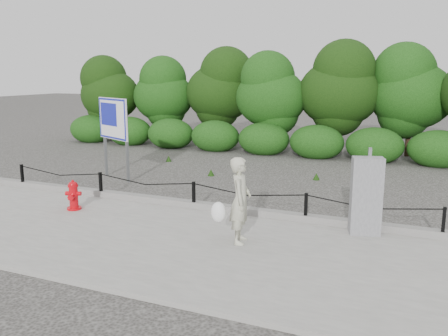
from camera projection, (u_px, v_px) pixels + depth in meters
name	position (u px, v px, depth m)	size (l,w,h in m)	color
ground	(194.00, 212.00, 10.47)	(90.00, 90.00, 0.00)	#2D2B28
sidewalk	(145.00, 239.00, 8.66)	(14.00, 4.00, 0.08)	gray
curb	(195.00, 205.00, 10.49)	(14.00, 0.22, 0.14)	slate
chain_barrier	(194.00, 192.00, 10.38)	(10.06, 0.06, 0.60)	black
treeline	(324.00, 90.00, 17.70)	(20.11, 3.46, 4.35)	black
fire_hydrant	(73.00, 196.00, 10.30)	(0.39, 0.39, 0.66)	red
pedestrian	(239.00, 201.00, 8.23)	(0.73, 0.63, 1.53)	#B9B89F
utility_cabinet	(366.00, 196.00, 8.68)	(0.61, 0.47, 1.59)	gray
advertising_sign	(113.00, 122.00, 13.33)	(1.34, 0.66, 2.32)	slate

